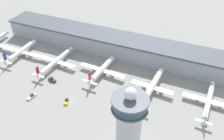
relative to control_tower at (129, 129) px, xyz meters
The scene contains 11 objects.
ground_plane 63.14m from the control_tower, 152.38° to the left, with size 1000.00×1000.00×0.00m, color gray.
terminal_building 110.90m from the control_tower, 117.94° to the left, with size 202.34×25.00×16.77m.
control_tower is the anchor object (origin of this frame).
airplane_gate_bravo 136.18m from the control_tower, 153.69° to the left, with size 37.10×37.48×13.40m.
airplane_gate_charlie 104.98m from the control_tower, 145.02° to the left, with size 36.41×44.94×12.42m.
airplane_gate_delta 79.60m from the control_tower, 125.48° to the left, with size 38.80×36.46×13.80m.
airplane_gate_echo 61.65m from the control_tower, 92.84° to the left, with size 31.51×46.11×13.88m.
airplane_gate_foxtrot 73.44m from the control_tower, 58.99° to the left, with size 35.07×42.42×11.34m.
service_truck_catering 63.81m from the control_tower, 154.90° to the left, with size 3.83×6.43×2.77m.
service_truck_fuel 89.59m from the control_tower, 151.89° to the left, with size 7.17×3.63×3.15m.
service_truck_water 84.71m from the control_tower, 166.12° to the left, with size 3.47×7.57×2.59m.
Camera 1 is at (75.64, -104.09, 121.29)m, focal length 40.00 mm.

